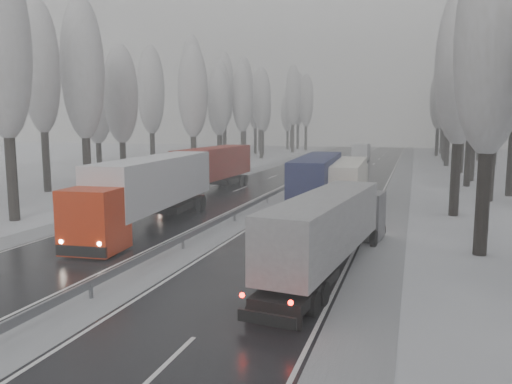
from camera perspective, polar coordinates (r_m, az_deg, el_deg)
The scene contains 54 objects.
ground at distance 17.82m, azimuth -26.13°, elevation -15.18°, with size 260.00×260.00×0.00m, color silver.
carriageway_right at distance 42.67m, azimuth 8.86°, elevation -1.24°, with size 7.50×200.00×0.03m, color black.
carriageway_left at distance 45.45m, azimuth -4.33°, elevation -0.61°, with size 7.50×200.00×0.03m, color black.
median_slush at distance 43.77m, azimuth 2.05°, elevation -0.92°, with size 3.00×200.00×0.04m, color #999BA1.
shoulder_right at distance 42.21m, azimuth 15.51°, elevation -1.53°, with size 2.40×200.00×0.04m, color #999BA1.
shoulder_left at distance 47.52m, azimuth -9.87°, elevation -0.33°, with size 2.40×200.00×0.04m, color #999BA1.
median_guardrail at distance 43.67m, azimuth 2.05°, elevation -0.17°, with size 0.12×200.00×0.76m.
tree_16 at distance 27.79m, azimuth 25.45°, elevation 15.28°, with size 3.60×3.60×16.53m.
tree_18 at distance 38.98m, azimuth 22.43°, elevation 13.16°, with size 3.60×3.60×16.58m.
tree_20 at distance 47.34m, azimuth 25.77°, elevation 11.27°, with size 3.60×3.60×15.71m.
tree_22 at distance 57.60m, azimuth 23.47°, elevation 10.77°, with size 3.60×3.60×15.86m.
tree_24 at distance 63.30m, azimuth 23.94°, elevation 13.11°, with size 3.60×3.60×20.49m.
tree_26 at distance 73.34m, azimuth 22.78°, elevation 11.52°, with size 3.60×3.60×18.78m.
tree_28 at distance 83.93m, azimuth 21.32°, elevation 11.43°, with size 3.60×3.60×19.62m.
tree_29 at distance 88.55m, azimuth 25.97°, elevation 10.34°, with size 3.60×3.60×18.11m.
tree_30 at distance 93.59m, azimuth 21.07°, elevation 10.34°, with size 3.60×3.60×17.86m.
tree_31 at distance 98.08m, azimuth 24.46°, elevation 10.29°, with size 3.60×3.60×18.58m.
tree_32 at distance 101.07m, azimuth 20.86°, elevation 9.94°, with size 3.60×3.60×17.33m.
tree_33 at distance 105.19m, azimuth 22.42°, elevation 8.71°, with size 3.60×3.60×14.33m.
tree_34 at distance 108.13m, azimuth 20.19°, elevation 9.91°, with size 3.60×3.60×17.63m.
tree_35 at distance 112.85m, azimuth 24.86°, elevation 9.76°, with size 3.60×3.60×18.25m.
tree_36 at distance 118.09m, azimuth 20.68°, elevation 10.48°, with size 3.60×3.60×20.23m.
tree_37 at distance 122.48m, azimuth 23.83°, elevation 9.06°, with size 3.60×3.60×16.37m.
tree_38 at distance 128.65m, azimuth 21.18°, elevation 9.57°, with size 3.60×3.60×17.97m.
tree_39 at distance 132.79m, azimuth 22.28°, elevation 8.95°, with size 3.60×3.60×16.19m.
tree_56 at distance 38.32m, azimuth -26.93°, elevation 14.49°, with size 3.60×3.60×18.12m.
tree_58 at distance 45.26m, azimuth -19.19°, elevation 13.02°, with size 3.60×3.60×17.21m.
tree_59 at distance 53.22m, azimuth -23.38°, elevation 12.82°, with size 3.60×3.60×18.41m.
tree_60 at distance 54.55m, azimuth -15.20°, elevation 10.65°, with size 3.60×3.60×14.84m.
tree_61 at distance 61.06m, azimuth -17.74°, elevation 9.69°, with size 3.60×3.60×13.95m.
tree_62 at distance 61.12m, azimuth -7.22°, elevation 11.26°, with size 3.60×3.60×16.04m.
tree_63 at distance 68.31m, azimuth -11.92°, elevation 11.25°, with size 3.60×3.60×16.88m.
tree_64 at distance 71.05m, azimuth -7.32°, elevation 10.46°, with size 3.60×3.60×15.42m.
tree_65 at distance 75.58m, azimuth -7.30°, elevation 12.27°, with size 3.60×3.60×19.48m.
tree_66 at distance 79.84m, azimuth -4.28°, elevation 10.13°, with size 3.60×3.60×15.23m.
tree_67 at distance 84.12m, azimuth -4.14°, elevation 10.83°, with size 3.60×3.60×17.09m.
tree_68 at distance 85.65m, azimuth -1.57°, elevation 10.61°, with size 3.60×3.60×16.65m.
tree_69 at distance 91.17m, azimuth -3.66°, elevation 11.51°, with size 3.60×3.60×19.35m.
tree_70 at distance 95.15m, azimuth 0.62°, elevation 10.51°, with size 3.60×3.60×17.09m.
tree_71 at distance 100.50m, azimuth -1.34°, elevation 11.29°, with size 3.60×3.60×19.61m.
tree_72 at distance 104.79m, azimuth 0.76°, elevation 9.58°, with size 3.60×3.60×15.11m.
tree_73 at distance 109.52m, azimuth -0.08°, elevation 10.22°, with size 3.60×3.60×17.22m.
tree_74 at distance 114.30m, azimuth 4.26°, elevation 10.89°, with size 3.60×3.60×19.68m.
tree_75 at distance 120.55m, azimuth 0.42°, elevation 10.43°, with size 3.60×3.60×18.60m.
tree_76 at distance 123.19m, azimuth 5.77°, elevation 10.32°, with size 3.60×3.60×18.55m.
tree_77 at distance 128.27m, azimuth 3.64°, elevation 9.04°, with size 3.60×3.60×14.32m.
tree_78 at distance 130.41m, azimuth 4.85°, elevation 10.48°, with size 3.60×3.60×19.55m.
tree_79 at distance 134.87m, azimuth 4.06°, elevation 9.73°, with size 3.60×3.60×17.07m.
truck_grey_tarp at distance 23.04m, azimuth 8.69°, elevation -3.77°, with size 3.76×14.27×3.63m.
truck_blue_box at distance 40.03m, azimuth 7.19°, elevation 1.68°, with size 3.55×16.35×4.16m.
truck_cream_box at distance 41.51m, azimuth 10.59°, elevation 1.46°, with size 2.85×14.54×3.71m.
box_truck_distant at distance 89.99m, azimuth 11.95°, elevation 4.47°, with size 2.59×8.31×3.10m.
truck_red_white at distance 32.71m, azimuth -12.10°, elevation 0.49°, with size 4.32×17.62×4.48m.
truck_red_red at distance 48.34m, azimuth -5.28°, elevation 2.89°, with size 2.92×16.92×4.33m.
Camera 1 is at (11.68, -11.64, 6.76)m, focal length 35.00 mm.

